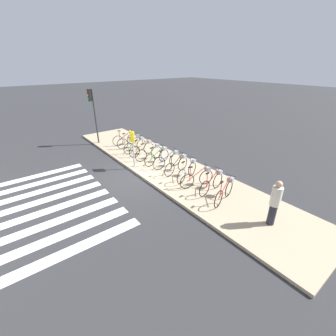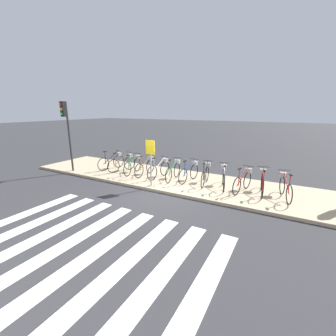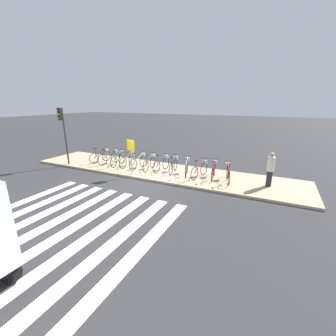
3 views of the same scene
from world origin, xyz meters
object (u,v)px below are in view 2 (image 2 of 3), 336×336
parked_bicycle_2 (133,165)px  parked_bicycle_4 (160,168)px  traffic_light (66,122)px  parked_bicycle_8 (224,177)px  parked_bicycle_10 (262,182)px  parked_bicycle_6 (190,172)px  parked_bicycle_9 (243,180)px  parked_bicycle_5 (174,170)px  sign_post (150,155)px  parked_bicycle_3 (146,166)px  parked_bicycle_11 (285,186)px  parked_bicycle_0 (112,161)px  parked_bicycle_1 (123,163)px  parked_bicycle_7 (206,174)px

parked_bicycle_2 → parked_bicycle_4: size_ratio=1.00×
traffic_light → parked_bicycle_8: bearing=10.2°
parked_bicycle_2 → parked_bicycle_10: size_ratio=1.00×
parked_bicycle_6 → parked_bicycle_9: size_ratio=1.02×
parked_bicycle_2 → parked_bicycle_5: same height
parked_bicycle_4 → parked_bicycle_8: (3.12, 0.11, 0.00)m
parked_bicycle_2 → traffic_light: size_ratio=0.47×
parked_bicycle_10 → sign_post: bearing=-161.6°
parked_bicycle_3 → parked_bicycle_6: bearing=3.7°
parked_bicycle_3 → parked_bicycle_9: bearing=-0.2°
parked_bicycle_6 → parked_bicycle_11: size_ratio=1.03×
parked_bicycle_3 → parked_bicycle_5: bearing=0.4°
parked_bicycle_0 → parked_bicycle_3: 2.34m
parked_bicycle_6 → parked_bicycle_3: bearing=-176.3°
traffic_light → sign_post: bearing=0.5°
parked_bicycle_4 → parked_bicycle_11: size_ratio=1.03×
parked_bicycle_10 → sign_post: (-4.34, -1.44, 0.91)m
parked_bicycle_1 → parked_bicycle_5: same height
parked_bicycle_2 → parked_bicycle_7: 3.90m
parked_bicycle_0 → parked_bicycle_2: bearing=-5.6°
parked_bicycle_4 → parked_bicycle_8: bearing=2.1°
parked_bicycle_6 → parked_bicycle_9: same height
sign_post → parked_bicycle_11: bearing=14.0°
parked_bicycle_8 → traffic_light: (-7.93, -1.43, 2.15)m
parked_bicycle_5 → parked_bicycle_11: bearing=-0.2°
parked_bicycle_5 → parked_bicycle_8: (2.37, 0.08, 0.00)m
parked_bicycle_2 → parked_bicycle_5: size_ratio=1.00×
parked_bicycle_4 → parked_bicycle_6: 1.53m
parked_bicycle_2 → parked_bicycle_11: bearing=0.2°
parked_bicycle_0 → parked_bicycle_3: (2.34, -0.13, 0.00)m
parked_bicycle_6 → parked_bicycle_0: bearing=-179.7°
parked_bicycle_3 → traffic_light: (-3.98, -1.34, 2.15)m
parked_bicycle_6 → parked_bicycle_8: size_ratio=1.03×
parked_bicycle_5 → parked_bicycle_9: bearing=-0.5°
parked_bicycle_2 → traffic_light: traffic_light is taller
parked_bicycle_7 → parked_bicycle_11: same height
parked_bicycle_7 → parked_bicycle_8: size_ratio=1.03×
parked_bicycle_5 → sign_post: 1.65m
parked_bicycle_6 → traffic_light: 6.85m
parked_bicycle_0 → traffic_light: (-1.64, -1.47, 2.15)m
parked_bicycle_0 → parked_bicycle_7: size_ratio=0.99×
parked_bicycle_1 → parked_bicycle_3: bearing=-2.4°
parked_bicycle_10 → traffic_light: bearing=-171.1°
parked_bicycle_6 → parked_bicycle_8: same height
parked_bicycle_1 → parked_bicycle_10: bearing=0.7°
parked_bicycle_2 → parked_bicycle_4: same height
parked_bicycle_11 → sign_post: bearing=-166.0°
parked_bicycle_11 → parked_bicycle_2: bearing=-179.8°
parked_bicycle_1 → parked_bicycle_2: size_ratio=0.97×
parked_bicycle_2 → parked_bicycle_10: bearing=1.6°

